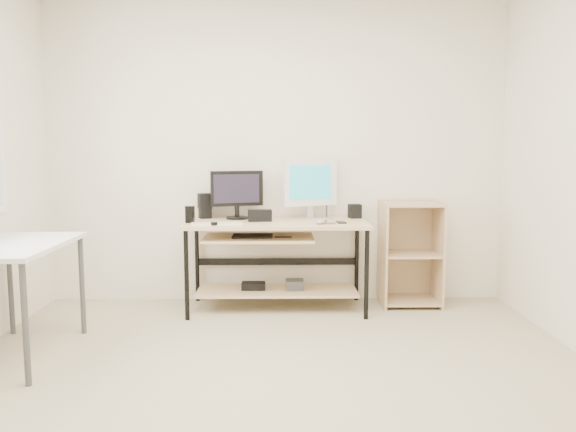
% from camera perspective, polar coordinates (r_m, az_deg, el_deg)
% --- Properties ---
extents(room, '(4.01, 4.01, 2.62)m').
position_cam_1_polar(room, '(3.01, -3.95, 6.18)').
color(room, '#BBAF90').
rests_on(room, ground).
extents(desk, '(1.50, 0.65, 0.75)m').
position_cam_1_polar(desk, '(4.69, -1.45, -3.11)').
color(desk, beige).
rests_on(desk, ground).
extents(side_table, '(0.60, 1.00, 0.75)m').
position_cam_1_polar(side_table, '(4.01, -26.07, -3.63)').
color(side_table, white).
rests_on(side_table, ground).
extents(shelf_unit, '(0.50, 0.40, 0.90)m').
position_cam_1_polar(shelf_unit, '(4.99, 12.21, -3.65)').
color(shelf_unit, '#D1AF82').
rests_on(shelf_unit, ground).
extents(black_monitor, '(0.44, 0.19, 0.41)m').
position_cam_1_polar(black_monitor, '(4.81, -5.22, 2.49)').
color(black_monitor, black).
rests_on(black_monitor, desk).
extents(white_imac, '(0.47, 0.22, 0.52)m').
position_cam_1_polar(white_imac, '(4.82, 2.27, 3.27)').
color(white_imac, silver).
rests_on(white_imac, desk).
extents(keyboard, '(0.41, 0.16, 0.01)m').
position_cam_1_polar(keyboard, '(4.51, -7.23, -0.77)').
color(keyboard, white).
rests_on(keyboard, desk).
extents(mouse, '(0.08, 0.12, 0.04)m').
position_cam_1_polar(mouse, '(4.50, 3.26, -0.57)').
color(mouse, '#B6B6BB').
rests_on(mouse, desk).
extents(center_speaker, '(0.20, 0.11, 0.10)m').
position_cam_1_polar(center_speaker, '(4.66, -2.87, 0.04)').
color(center_speaker, black).
rests_on(center_speaker, desk).
extents(speaker_left, '(0.14, 0.14, 0.21)m').
position_cam_1_polar(speaker_left, '(4.91, -8.43, 1.09)').
color(speaker_left, black).
rests_on(speaker_left, desk).
extents(speaker_right, '(0.12, 0.12, 0.12)m').
position_cam_1_polar(speaker_right, '(4.91, 6.80, 0.50)').
color(speaker_right, black).
rests_on(speaker_right, desk).
extents(audio_controller, '(0.07, 0.05, 0.14)m').
position_cam_1_polar(audio_controller, '(4.62, -9.93, 0.16)').
color(audio_controller, black).
rests_on(audio_controller, desk).
extents(volume_puck, '(0.07, 0.07, 0.02)m').
position_cam_1_polar(volume_puck, '(4.46, -7.51, -0.79)').
color(volume_puck, black).
rests_on(volume_puck, desk).
extents(smartphone, '(0.08, 0.13, 0.01)m').
position_cam_1_polar(smartphone, '(4.59, 5.43, -0.62)').
color(smartphone, black).
rests_on(smartphone, desk).
extents(coaster, '(0.11, 0.11, 0.01)m').
position_cam_1_polar(coaster, '(4.51, 4.25, -0.76)').
color(coaster, '#A87C4C').
rests_on(coaster, desk).
extents(drinking_glass, '(0.08, 0.08, 0.15)m').
position_cam_1_polar(drinking_glass, '(4.50, 4.25, 0.20)').
color(drinking_glass, white).
rests_on(drinking_glass, coaster).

